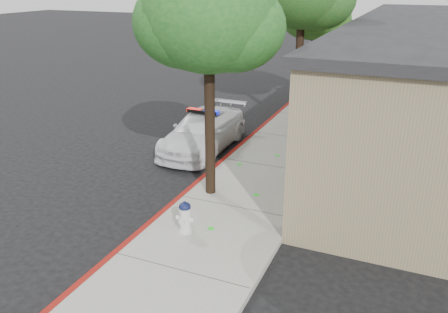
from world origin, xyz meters
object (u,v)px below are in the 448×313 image
at_px(police_car, 203,131).
at_px(street_tree_far, 316,16).
at_px(street_tree_near, 209,20).
at_px(fire_hydrant, 185,217).

height_order(police_car, street_tree_far, street_tree_far).
xyz_separation_m(police_car, street_tree_near, (1.83, -3.38, 4.06)).
bearing_deg(police_car, street_tree_near, -62.06).
distance_m(fire_hydrant, street_tree_far, 13.10).
bearing_deg(street_tree_far, fire_hydrant, -89.76).
bearing_deg(fire_hydrant, street_tree_far, 87.30).
bearing_deg(street_tree_near, street_tree_far, 88.36).
bearing_deg(fire_hydrant, street_tree_near, 96.31).
bearing_deg(street_tree_far, street_tree_near, -91.64).
height_order(street_tree_near, street_tree_far, street_tree_near).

